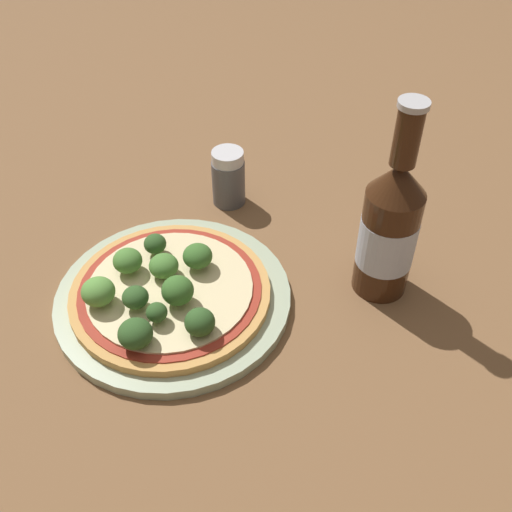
% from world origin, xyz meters
% --- Properties ---
extents(ground_plane, '(3.00, 3.00, 0.00)m').
position_xyz_m(ground_plane, '(0.00, 0.00, 0.00)').
color(ground_plane, brown).
extents(plate, '(0.26, 0.26, 0.01)m').
position_xyz_m(plate, '(-0.01, -0.02, 0.01)').
color(plate, '#A3B293').
rests_on(plate, ground_plane).
extents(pizza, '(0.22, 0.22, 0.01)m').
position_xyz_m(pizza, '(-0.01, -0.03, 0.02)').
color(pizza, tan).
rests_on(pizza, plate).
extents(broccoli_floret_0, '(0.02, 0.02, 0.02)m').
position_xyz_m(broccoli_floret_0, '(-0.04, -0.07, 0.04)').
color(broccoli_floret_0, '#89A866').
rests_on(broccoli_floret_0, pizza).
extents(broccoli_floret_1, '(0.03, 0.03, 0.03)m').
position_xyz_m(broccoli_floret_1, '(-0.01, 0.03, 0.04)').
color(broccoli_floret_1, '#89A866').
rests_on(broccoli_floret_1, pizza).
extents(broccoli_floret_2, '(0.03, 0.03, 0.03)m').
position_xyz_m(broccoli_floret_2, '(-0.05, 0.02, 0.04)').
color(broccoli_floret_2, '#89A866').
rests_on(broccoli_floret_2, pizza).
extents(broccoli_floret_3, '(0.03, 0.03, 0.03)m').
position_xyz_m(broccoli_floret_3, '(-0.07, -0.09, 0.04)').
color(broccoli_floret_3, '#89A866').
rests_on(broccoli_floret_3, pizza).
extents(broccoli_floret_4, '(0.03, 0.03, 0.03)m').
position_xyz_m(broccoli_floret_4, '(-0.05, -0.04, 0.04)').
color(broccoli_floret_4, '#89A866').
rests_on(broccoli_floret_4, pizza).
extents(broccoli_floret_5, '(0.03, 0.03, 0.03)m').
position_xyz_m(broccoli_floret_5, '(-0.01, -0.10, 0.04)').
color(broccoli_floret_5, '#89A866').
rests_on(broccoli_floret_5, pizza).
extents(broccoli_floret_6, '(0.04, 0.04, 0.03)m').
position_xyz_m(broccoli_floret_6, '(-0.09, -0.02, 0.04)').
color(broccoli_floret_6, '#89A866').
rests_on(broccoli_floret_6, pizza).
extents(broccoli_floret_7, '(0.03, 0.03, 0.03)m').
position_xyz_m(broccoli_floret_7, '(-0.01, -0.05, 0.04)').
color(broccoli_floret_7, '#89A866').
rests_on(broccoli_floret_7, pizza).
extents(broccoli_floret_8, '(0.03, 0.03, 0.03)m').
position_xyz_m(broccoli_floret_8, '(0.03, -0.01, 0.04)').
color(broccoli_floret_8, '#89A866').
rests_on(broccoli_floret_8, pizza).
extents(broccoli_floret_9, '(0.03, 0.03, 0.03)m').
position_xyz_m(broccoli_floret_9, '(-0.01, -0.01, 0.04)').
color(broccoli_floret_9, '#89A866').
rests_on(broccoli_floret_9, pizza).
extents(beer_bottle, '(0.06, 0.06, 0.23)m').
position_xyz_m(beer_bottle, '(0.21, -0.10, 0.09)').
color(beer_bottle, '#381E0F').
rests_on(beer_bottle, ground_plane).
extents(pepper_shaker, '(0.04, 0.04, 0.08)m').
position_xyz_m(pepper_shaker, '(0.12, 0.12, 0.04)').
color(pepper_shaker, '#4C4C51').
rests_on(pepper_shaker, ground_plane).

